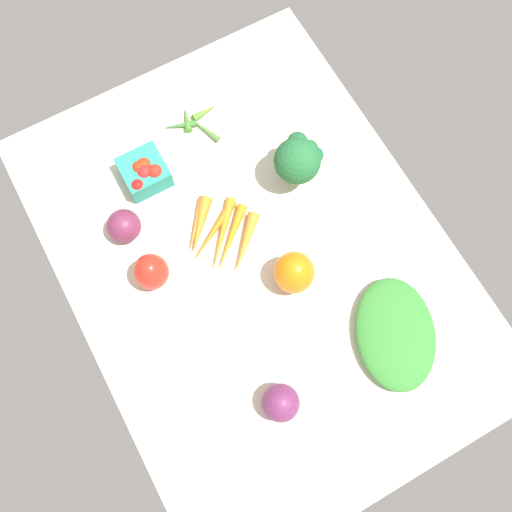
% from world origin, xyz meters
% --- Properties ---
extents(tablecloth, '(1.04, 0.76, 0.02)m').
position_xyz_m(tablecloth, '(0.00, 0.00, 0.01)').
color(tablecloth, beige).
rests_on(tablecloth, ground).
extents(leafy_greens_clump, '(0.27, 0.24, 0.04)m').
position_xyz_m(leafy_greens_clump, '(0.27, 0.16, 0.04)').
color(leafy_greens_clump, '#378734').
rests_on(leafy_greens_clump, tablecloth).
extents(red_onion_center, '(0.07, 0.07, 0.07)m').
position_xyz_m(red_onion_center, '(0.28, -0.10, 0.06)').
color(red_onion_center, '#6F2C59').
rests_on(red_onion_center, tablecloth).
extents(bell_pepper_orange, '(0.09, 0.09, 0.10)m').
position_xyz_m(bell_pepper_orange, '(0.08, 0.04, 0.07)').
color(bell_pepper_orange, orange).
rests_on(bell_pepper_orange, tablecloth).
extents(bell_pepper_red, '(0.08, 0.08, 0.09)m').
position_xyz_m(bell_pepper_red, '(-0.07, -0.20, 0.07)').
color(bell_pepper_red, red).
rests_on(bell_pepper_red, tablecloth).
extents(okra_pile, '(0.12, 0.14, 0.02)m').
position_xyz_m(okra_pile, '(-0.35, 0.03, 0.03)').
color(okra_pile, '#478B2E').
rests_on(okra_pile, tablecloth).
extents(broccoli_head, '(0.10, 0.11, 0.13)m').
position_xyz_m(broccoli_head, '(-0.12, 0.17, 0.10)').
color(broccoli_head, '#A6BC81').
rests_on(broccoli_head, tablecloth).
extents(berry_basket, '(0.09, 0.09, 0.07)m').
position_xyz_m(berry_basket, '(-0.28, -0.12, 0.05)').
color(berry_basket, teal).
rests_on(berry_basket, tablecloth).
extents(red_onion_near_basket, '(0.07, 0.07, 0.07)m').
position_xyz_m(red_onion_near_basket, '(-0.19, -0.21, 0.06)').
color(red_onion_near_basket, '#732A4B').
rests_on(red_onion_near_basket, tablecloth).
extents(carrot_bunch, '(0.20, 0.18, 0.03)m').
position_xyz_m(carrot_bunch, '(-0.08, -0.04, 0.03)').
color(carrot_bunch, orange).
rests_on(carrot_bunch, tablecloth).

